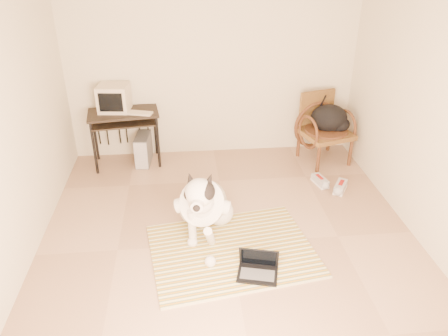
{
  "coord_description": "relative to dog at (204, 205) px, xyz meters",
  "views": [
    {
      "loc": [
        -0.43,
        -3.65,
        2.89
      ],
      "look_at": [
        -0.05,
        0.14,
        0.83
      ],
      "focal_mm": 35.0,
      "sensor_mm": 36.0,
      "label": 1
    }
  ],
  "objects": [
    {
      "name": "floor",
      "position": [
        0.25,
        -0.21,
        -0.36
      ],
      "size": [
        4.5,
        4.5,
        0.0
      ],
      "primitive_type": "plane",
      "color": "tan",
      "rests_on": "ground"
    },
    {
      "name": "wall_back",
      "position": [
        0.25,
        2.04,
        0.99
      ],
      "size": [
        4.5,
        0.0,
        4.5
      ],
      "primitive_type": "plane",
      "rotation": [
        1.57,
        0.0,
        0.0
      ],
      "color": "beige",
      "rests_on": "floor"
    },
    {
      "name": "wall_front",
      "position": [
        0.25,
        -2.46,
        0.99
      ],
      "size": [
        4.5,
        0.0,
        4.5
      ],
      "primitive_type": "plane",
      "rotation": [
        -1.57,
        0.0,
        0.0
      ],
      "color": "beige",
      "rests_on": "floor"
    },
    {
      "name": "wall_left",
      "position": [
        -1.75,
        -0.21,
        0.99
      ],
      "size": [
        0.0,
        4.5,
        4.5
      ],
      "primitive_type": "plane",
      "rotation": [
        1.57,
        0.0,
        1.57
      ],
      "color": "beige",
      "rests_on": "floor"
    },
    {
      "name": "wall_right",
      "position": [
        2.25,
        -0.21,
        0.99
      ],
      "size": [
        0.0,
        4.5,
        4.5
      ],
      "primitive_type": "plane",
      "rotation": [
        1.57,
        0.0,
        -1.57
      ],
      "color": "beige",
      "rests_on": "floor"
    },
    {
      "name": "rug",
      "position": [
        0.26,
        -0.35,
        -0.35
      ],
      "size": [
        1.8,
        1.48,
        0.02
      ],
      "color": "#B47C1E",
      "rests_on": "floor"
    },
    {
      "name": "dog",
      "position": [
        0.0,
        0.0,
        0.0
      ],
      "size": [
        0.61,
        1.27,
        0.91
      ],
      "color": "silver",
      "rests_on": "rug"
    },
    {
      "name": "laptop",
      "position": [
        0.47,
        -0.72,
        -0.28
      ],
      "size": [
        0.43,
        0.36,
        0.26
      ],
      "color": "black",
      "rests_on": "rug"
    },
    {
      "name": "computer_desk",
      "position": [
        -0.98,
        1.73,
        0.3
      ],
      "size": [
        0.98,
        0.63,
        0.77
      ],
      "color": "black",
      "rests_on": "floor"
    },
    {
      "name": "crt_monitor",
      "position": [
        -1.09,
        1.82,
        0.59
      ],
      "size": [
        0.43,
        0.42,
        0.35
      ],
      "color": "beige",
      "rests_on": "computer_desk"
    },
    {
      "name": "desk_keyboard",
      "position": [
        -0.77,
        1.65,
        0.42
      ],
      "size": [
        0.39,
        0.24,
        0.02
      ],
      "primitive_type": "cube",
      "rotation": [
        0.0,
        0.0,
        -0.3
      ],
      "color": "beige",
      "rests_on": "computer_desk"
    },
    {
      "name": "pc_tower",
      "position": [
        -0.76,
        1.73,
        -0.15
      ],
      "size": [
        0.23,
        0.46,
        0.42
      ],
      "color": "#505053",
      "rests_on": "floor"
    },
    {
      "name": "rattan_chair",
      "position": [
        1.77,
        1.6,
        0.12
      ],
      "size": [
        0.78,
        0.76,
        0.96
      ],
      "color": "brown",
      "rests_on": "floor"
    },
    {
      "name": "backpack",
      "position": [
        1.85,
        1.6,
        0.26
      ],
      "size": [
        0.54,
        0.42,
        0.38
      ],
      "color": "black",
      "rests_on": "rattan_chair"
    },
    {
      "name": "sneaker_left",
      "position": [
        1.55,
        0.89,
        -0.32
      ],
      "size": [
        0.18,
        0.31,
        0.1
      ],
      "color": "silver",
      "rests_on": "floor"
    },
    {
      "name": "sneaker_right",
      "position": [
        1.77,
        0.72,
        -0.31
      ],
      "size": [
        0.26,
        0.32,
        0.1
      ],
      "color": "silver",
      "rests_on": "floor"
    }
  ]
}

